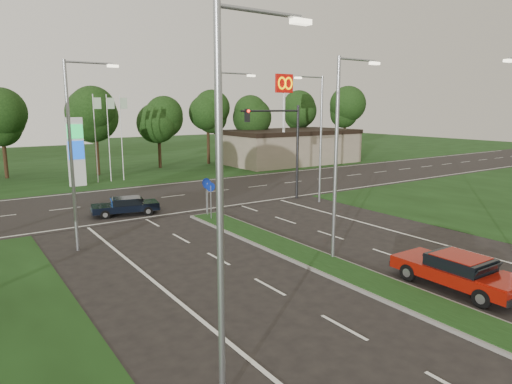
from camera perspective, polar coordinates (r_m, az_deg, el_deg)
ground at (r=17.24m, az=21.84°, el=-13.72°), size 160.00×160.00×0.00m
verge_far at (r=65.25m, az=-22.34°, el=3.75°), size 160.00×50.00×0.02m
cross_road at (r=35.79m, az=-11.75°, el=-0.71°), size 160.00×12.00×0.02m
median_kerb at (r=19.51m, az=11.95°, el=-10.11°), size 2.00×26.00×0.12m
commercial_building at (r=57.03m, az=4.17°, el=5.66°), size 16.00×9.00×4.00m
streetlight_median_near at (r=20.47m, az=10.40°, el=5.37°), size 2.53×0.22×9.00m
streetlight_median_far at (r=28.44m, az=-3.97°, el=6.94°), size 2.53×0.22×9.00m
streetlight_left_near at (r=10.04m, az=-3.58°, el=0.24°), size 2.53×0.22×9.00m
streetlight_left_far at (r=23.12m, az=-21.70°, el=5.38°), size 2.53×0.22×9.00m
streetlight_right_far at (r=33.06m, az=7.87°, el=7.38°), size 2.53×0.22×9.00m
traffic_signal at (r=33.59m, az=3.49°, el=6.78°), size 5.10×0.42×7.00m
median_signs at (r=28.71m, az=-6.01°, el=0.17°), size 1.16×1.76×2.38m
gas_pylon at (r=42.79m, az=-21.34°, el=4.93°), size 5.80×1.26×8.00m
mcdonalds_sign at (r=51.19m, az=3.54°, el=11.82°), size 2.20×0.47×10.40m
treeline_far at (r=50.26m, az=-19.08°, el=9.97°), size 6.00×6.00×9.90m
red_sedan at (r=19.33m, az=23.91°, el=-8.96°), size 2.03×4.80×1.32m
navy_sedan at (r=30.60m, az=-15.99°, el=-1.65°), size 4.36×2.47×1.13m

